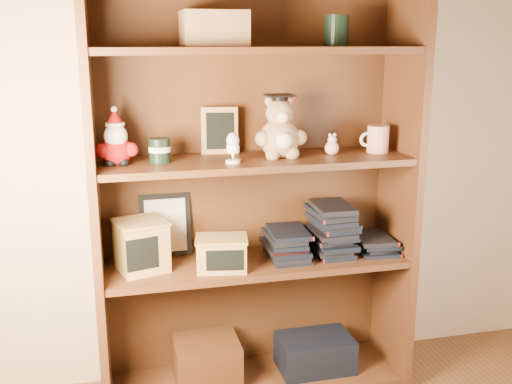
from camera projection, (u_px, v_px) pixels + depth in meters
bookcase at (252, 199)px, 2.30m from camera, size 1.20×0.35×1.60m
shelf_lower at (256, 263)px, 2.31m from camera, size 1.14×0.33×0.02m
shelf_upper at (256, 161)px, 2.21m from camera, size 1.14×0.33×0.02m
santa_plush at (116, 143)px, 2.07m from camera, size 0.15×0.11×0.21m
teachers_tin at (160, 150)px, 2.12m from camera, size 0.08×0.08×0.09m
chalkboard_plaque at (220, 131)px, 2.27m from camera, size 0.14×0.08×0.18m
egg_cup at (233, 147)px, 2.10m from camera, size 0.05×0.05×0.11m
grad_teddy_bear at (280, 133)px, 2.20m from camera, size 0.20×0.17×0.24m
pink_figurine at (332, 146)px, 2.27m from camera, size 0.05×0.05×0.08m
teacher_mug at (377, 139)px, 2.30m from camera, size 0.12×0.08×0.10m
certificate_frame at (165, 225)px, 2.33m from camera, size 0.20×0.05×0.25m
treats_box at (141, 245)px, 2.18m from camera, size 0.22×0.22×0.19m
pencils_box at (222, 253)px, 2.19m from camera, size 0.21×0.17×0.12m
book_stack_left at (286, 244)px, 2.32m from camera, size 0.14×0.20×0.11m
book_stack_mid at (332, 230)px, 2.35m from camera, size 0.14×0.20×0.19m
book_stack_right at (374, 242)px, 2.41m from camera, size 0.14×0.20×0.06m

